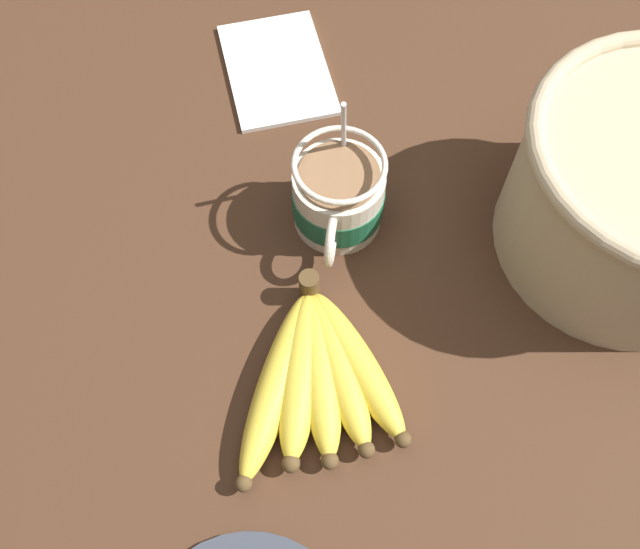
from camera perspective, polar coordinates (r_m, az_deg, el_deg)
The scene contains 4 objects.
table at distance 73.43cm, azimuth 0.42°, elevation -2.44°, with size 131.39×131.39×3.05cm.
coffee_mug at distance 73.16cm, azimuth 1.78°, elevation 6.16°, with size 13.81×9.53×16.33cm.
banana_bunch at distance 67.11cm, azimuth -0.26°, elevation -7.91°, with size 21.52×16.54×4.21cm.
napkin at distance 89.41cm, azimuth -3.44°, elevation 16.08°, with size 19.99×17.12×0.60cm.
Camera 1 is at (30.75, 3.71, 68.10)cm, focal length 40.00 mm.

